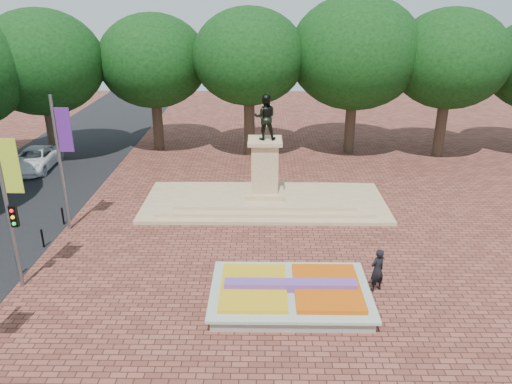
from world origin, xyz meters
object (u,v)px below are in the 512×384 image
(flower_bed, at_px, (291,293))
(monument, at_px, (265,190))
(van, at_px, (35,159))
(pedestrian, at_px, (377,270))

(flower_bed, relative_size, monument, 0.45)
(flower_bed, height_order, monument, monument)
(flower_bed, xyz_separation_m, monument, (-1.03, 10.00, 0.50))
(van, height_order, pedestrian, pedestrian)
(monument, xyz_separation_m, pedestrian, (4.59, -9.12, 0.06))
(monument, xyz_separation_m, van, (-16.04, 5.99, -0.14))
(monument, relative_size, van, 2.62)
(pedestrian, bearing_deg, flower_bed, -15.89)
(flower_bed, height_order, van, van)
(pedestrian, bearing_deg, monument, -93.14)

